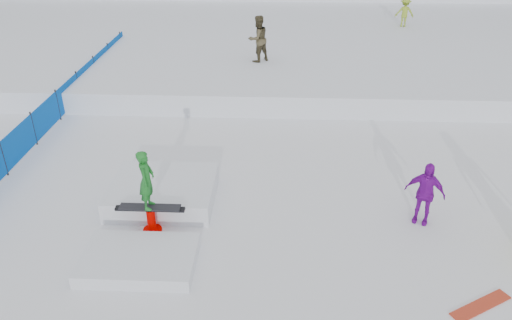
{
  "coord_description": "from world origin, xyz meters",
  "views": [
    {
      "loc": [
        1.0,
        -8.9,
        7.1
      ],
      "look_at": [
        0.5,
        2.0,
        1.1
      ],
      "focal_mm": 35.0,
      "sensor_mm": 36.0,
      "label": 1
    }
  ],
  "objects_px": {
    "walker_ygreen": "(405,12)",
    "spectator_purple": "(425,193)",
    "jib_rail_feature": "(157,206)",
    "safety_fence": "(58,105)",
    "walker_olive": "(258,39)"
  },
  "relations": [
    {
      "from": "walker_ygreen",
      "to": "spectator_purple",
      "type": "distance_m",
      "value": 16.24
    },
    {
      "from": "safety_fence",
      "to": "walker_ygreen",
      "type": "height_order",
      "value": "walker_ygreen"
    },
    {
      "from": "safety_fence",
      "to": "spectator_purple",
      "type": "distance_m",
      "value": 12.29
    },
    {
      "from": "walker_olive",
      "to": "spectator_purple",
      "type": "bearing_deg",
      "value": 75.43
    },
    {
      "from": "walker_ygreen",
      "to": "jib_rail_feature",
      "type": "distance_m",
      "value": 18.58
    },
    {
      "from": "safety_fence",
      "to": "walker_ygreen",
      "type": "xyz_separation_m",
      "value": [
        13.83,
        10.5,
        0.97
      ]
    },
    {
      "from": "walker_ygreen",
      "to": "jib_rail_feature",
      "type": "bearing_deg",
      "value": 65.36
    },
    {
      "from": "walker_ygreen",
      "to": "spectator_purple",
      "type": "xyz_separation_m",
      "value": [
        -2.83,
        -15.97,
        -0.72
      ]
    },
    {
      "from": "spectator_purple",
      "to": "jib_rail_feature",
      "type": "distance_m",
      "value": 6.38
    },
    {
      "from": "safety_fence",
      "to": "walker_ygreen",
      "type": "relative_size",
      "value": 11.16
    },
    {
      "from": "safety_fence",
      "to": "jib_rail_feature",
      "type": "xyz_separation_m",
      "value": [
        4.64,
        -5.6,
        -0.25
      ]
    },
    {
      "from": "safety_fence",
      "to": "walker_ygreen",
      "type": "distance_m",
      "value": 17.4
    },
    {
      "from": "safety_fence",
      "to": "walker_olive",
      "type": "xyz_separation_m",
      "value": [
        6.67,
        4.38,
        1.17
      ]
    },
    {
      "from": "jib_rail_feature",
      "to": "walker_ygreen",
      "type": "bearing_deg",
      "value": 60.28
    },
    {
      "from": "walker_ygreen",
      "to": "spectator_purple",
      "type": "height_order",
      "value": "walker_ygreen"
    }
  ]
}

